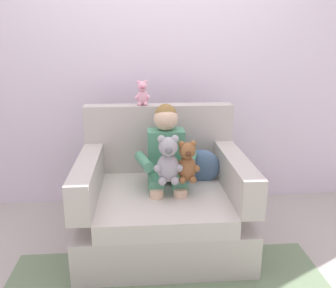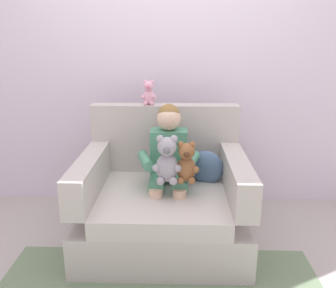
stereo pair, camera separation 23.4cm
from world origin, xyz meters
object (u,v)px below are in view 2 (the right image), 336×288
Objects in this scene: plush_pink_on_backrest at (149,93)px; armchair at (163,202)px; throw_pillow at (206,168)px; plush_brown at (186,163)px; seated_child at (169,157)px; plush_grey at (167,161)px.

armchair is at bearing -60.05° from plush_pink_on_backrest.
plush_pink_on_backrest reaches higher than throw_pillow.
armchair is 0.41m from plush_brown.
plush_grey is at bearing -98.37° from seated_child.
plush_pink_on_backrest is 0.71m from throw_pillow.
plush_brown is 0.35m from throw_pillow.
seated_child is (0.04, 0.04, 0.32)m from armchair.
throw_pillow is at bearing 45.09° from plush_brown.
seated_child reaches higher than plush_grey.
plush_grey is 1.23× the size of throw_pillow.
armchair is 0.82m from plush_pink_on_backrest.
throw_pillow is (0.27, 0.10, -0.11)m from seated_child.
throw_pillow is at bearing -16.34° from plush_pink_on_backrest.
armchair is 3.55× the size of plush_grey.
plush_brown is at bearing -64.37° from seated_child.
plush_pink_on_backrest is at bearing 108.80° from armchair.
plush_pink_on_backrest is at bearing 109.05° from seated_child.
armchair is at bearing 119.20° from plush_brown.
plush_pink_on_backrest reaches higher than seated_child.
seated_child is 4.33× the size of plush_pink_on_backrest.
armchair reaches higher than plush_brown.
plush_grey is 0.44m from throw_pillow.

